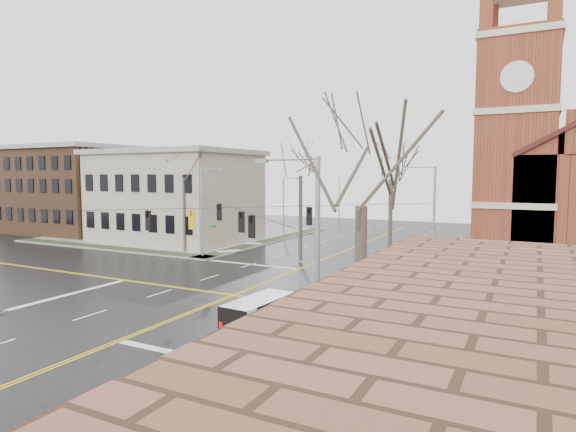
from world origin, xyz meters
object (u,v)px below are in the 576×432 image
at_px(parked_car_b, 565,293).
at_px(streetlight_north_b, 340,198).
at_px(signal_pole_ne, 432,219).
at_px(tree_se, 362,190).
at_px(cargo_van, 261,311).
at_px(tree_nw_far, 184,173).
at_px(streetlight_north_a, 285,205).
at_px(tree_ne, 391,173).
at_px(parked_car_a, 446,283).
at_px(signal_pole_nw, 203,209).
at_px(signal_pole_se, 313,269).
at_px(tree_nw_near, 301,170).

bearing_deg(parked_car_b, streetlight_north_b, 45.21).
bearing_deg(signal_pole_ne, tree_se, -83.85).
bearing_deg(cargo_van, parked_car_b, 48.19).
bearing_deg(tree_nw_far, streetlight_north_a, 74.00).
distance_m(parked_car_b, tree_ne, 16.39).
bearing_deg(parked_car_a, streetlight_north_a, 72.64).
xyz_separation_m(signal_pole_nw, streetlight_north_a, (0.67, 16.50, -0.48)).
relative_size(signal_pole_ne, streetlight_north_a, 1.12).
relative_size(streetlight_north_a, tree_ne, 0.67).
xyz_separation_m(tree_ne, tree_se, (6.77, -28.04, -0.57)).
bearing_deg(signal_pole_se, parked_car_a, 85.04).
relative_size(signal_pole_ne, tree_nw_far, 0.75).
xyz_separation_m(signal_pole_ne, signal_pole_se, (0.00, -23.00, 0.00)).
distance_m(streetlight_north_b, parked_car_b, 50.27).
distance_m(tree_ne, tree_se, 28.85).
relative_size(streetlight_north_b, tree_ne, 0.67).
bearing_deg(tree_nw_far, signal_pole_se, -42.98).
height_order(streetlight_north_b, parked_car_a, streetlight_north_b).
bearing_deg(streetlight_north_b, parked_car_b, -51.32).
bearing_deg(signal_pole_nw, streetlight_north_a, 87.68).
xyz_separation_m(streetlight_north_a, tree_nw_near, (9.21, -14.25, 4.45)).
xyz_separation_m(signal_pole_se, tree_ne, (-4.01, 25.40, 3.65)).
distance_m(signal_pole_nw, streetlight_north_a, 16.52).
height_order(tree_ne, tree_se, tree_ne).
xyz_separation_m(streetlight_north_a, streetlight_north_b, (0.00, 20.00, 0.00)).
relative_size(parked_car_a, tree_nw_far, 0.27).
bearing_deg(parked_car_b, tree_se, 170.58).
bearing_deg(tree_se, streetlight_north_a, 120.41).
relative_size(parked_car_a, tree_se, 0.30).
height_order(cargo_van, tree_se, tree_se).
xyz_separation_m(signal_pole_ne, parked_car_b, (9.34, -2.62, -4.42)).
relative_size(streetlight_north_b, cargo_van, 1.65).
relative_size(signal_pole_ne, tree_ne, 0.76).
bearing_deg(signal_pole_ne, tree_nw_far, 176.75).
relative_size(cargo_van, tree_nw_far, 0.40).
bearing_deg(tree_nw_far, parked_car_b, -6.59).
bearing_deg(cargo_van, streetlight_north_a, 119.88).
height_order(parked_car_a, tree_nw_near, tree_nw_near).
distance_m(cargo_van, tree_ne, 21.06).
bearing_deg(tree_se, cargo_van, 135.16).
xyz_separation_m(parked_car_b, tree_se, (-6.58, -23.02, 7.50)).
distance_m(signal_pole_ne, cargo_van, 18.54).
relative_size(signal_pole_nw, parked_car_b, 2.79).
bearing_deg(parked_car_a, signal_pole_se, -162.72).
distance_m(signal_pole_nw, tree_nw_near, 10.88).
bearing_deg(tree_ne, tree_nw_near, -179.04).
distance_m(streetlight_north_a, tree_nw_near, 17.54).
bearing_deg(tree_ne, streetlight_north_b, 117.78).
distance_m(signal_pole_nw, streetlight_north_b, 36.51).
height_order(cargo_van, parked_car_a, cargo_van).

